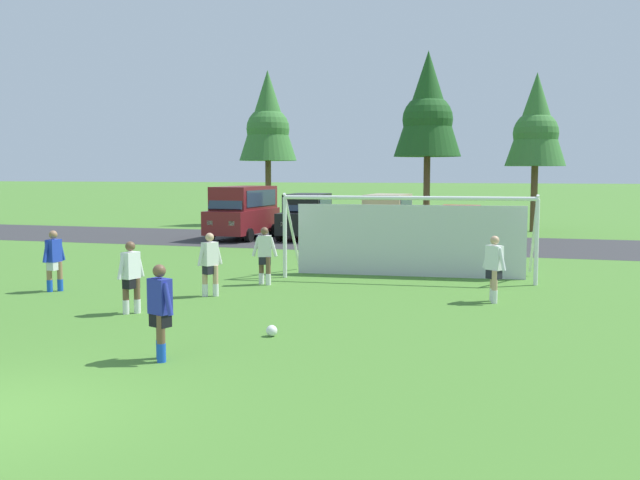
{
  "coord_description": "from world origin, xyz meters",
  "views": [
    {
      "loc": [
        6.77,
        -7.27,
        3.17
      ],
      "look_at": [
        1.27,
        11.15,
        1.32
      ],
      "focal_mm": 39.38,
      "sensor_mm": 36.0,
      "label": 1
    }
  ],
  "objects_px": {
    "soccer_goal": "(408,235)",
    "player_striker_near": "(131,277)",
    "player_winger_left": "(265,256)",
    "soccer_ball": "(272,331)",
    "player_winger_right": "(210,265)",
    "player_trailing_back": "(54,261)",
    "parked_car_slot_left": "(307,216)",
    "player_midfield_center": "(160,312)",
    "parked_car_slot_center_left": "(387,217)",
    "player_defender_far": "(494,269)",
    "parked_car_slot_far_left": "(243,211)",
    "parked_car_slot_center": "(459,225)"
  },
  "relations": [
    {
      "from": "player_winger_left",
      "to": "player_winger_right",
      "type": "bearing_deg",
      "value": -106.8
    },
    {
      "from": "parked_car_slot_far_left",
      "to": "parked_car_slot_left",
      "type": "bearing_deg",
      "value": 16.66
    },
    {
      "from": "soccer_ball",
      "to": "soccer_goal",
      "type": "relative_size",
      "value": 0.03
    },
    {
      "from": "player_defender_far",
      "to": "parked_car_slot_far_left",
      "type": "bearing_deg",
      "value": 132.07
    },
    {
      "from": "player_winger_left",
      "to": "soccer_ball",
      "type": "bearing_deg",
      "value": -67.71
    },
    {
      "from": "player_winger_right",
      "to": "parked_car_slot_left",
      "type": "height_order",
      "value": "parked_car_slot_left"
    },
    {
      "from": "player_striker_near",
      "to": "player_winger_left",
      "type": "height_order",
      "value": "same"
    },
    {
      "from": "soccer_ball",
      "to": "player_midfield_center",
      "type": "height_order",
      "value": "player_midfield_center"
    },
    {
      "from": "player_striker_near",
      "to": "parked_car_slot_far_left",
      "type": "relative_size",
      "value": 0.34
    },
    {
      "from": "soccer_goal",
      "to": "player_winger_left",
      "type": "relative_size",
      "value": 4.61
    },
    {
      "from": "soccer_ball",
      "to": "parked_car_slot_center",
      "type": "relative_size",
      "value": 0.05
    },
    {
      "from": "parked_car_slot_left",
      "to": "player_defender_far",
      "type": "bearing_deg",
      "value": -57.11
    },
    {
      "from": "parked_car_slot_far_left",
      "to": "player_winger_right",
      "type": "bearing_deg",
      "value": -70.24
    },
    {
      "from": "player_winger_right",
      "to": "player_trailing_back",
      "type": "height_order",
      "value": "same"
    },
    {
      "from": "soccer_ball",
      "to": "player_striker_near",
      "type": "xyz_separation_m",
      "value": [
        -3.81,
        1.18,
        0.71
      ]
    },
    {
      "from": "parked_car_slot_left",
      "to": "parked_car_slot_center_left",
      "type": "distance_m",
      "value": 3.87
    },
    {
      "from": "soccer_goal",
      "to": "parked_car_slot_center",
      "type": "xyz_separation_m",
      "value": [
        0.53,
        10.33,
        -0.42
      ]
    },
    {
      "from": "soccer_goal",
      "to": "parked_car_slot_center",
      "type": "relative_size",
      "value": 1.78
    },
    {
      "from": "player_striker_near",
      "to": "player_trailing_back",
      "type": "relative_size",
      "value": 1.0
    },
    {
      "from": "soccer_goal",
      "to": "player_striker_near",
      "type": "bearing_deg",
      "value": -124.8
    },
    {
      "from": "player_winger_right",
      "to": "parked_car_slot_left",
      "type": "bearing_deg",
      "value": 98.72
    },
    {
      "from": "player_defender_far",
      "to": "player_winger_left",
      "type": "height_order",
      "value": "same"
    },
    {
      "from": "soccer_ball",
      "to": "parked_car_slot_far_left",
      "type": "bearing_deg",
      "value": 114.33
    },
    {
      "from": "player_winger_left",
      "to": "parked_car_slot_far_left",
      "type": "height_order",
      "value": "parked_car_slot_far_left"
    },
    {
      "from": "player_winger_right",
      "to": "parked_car_slot_center_left",
      "type": "relative_size",
      "value": 0.35
    },
    {
      "from": "player_midfield_center",
      "to": "parked_car_slot_far_left",
      "type": "relative_size",
      "value": 0.34
    },
    {
      "from": "soccer_ball",
      "to": "player_striker_near",
      "type": "bearing_deg",
      "value": 162.85
    },
    {
      "from": "soccer_ball",
      "to": "player_defender_far",
      "type": "xyz_separation_m",
      "value": [
        3.95,
        4.96,
        0.71
      ]
    },
    {
      "from": "parked_car_slot_center",
      "to": "soccer_ball",
      "type": "bearing_deg",
      "value": -95.41
    },
    {
      "from": "soccer_ball",
      "to": "player_winger_left",
      "type": "bearing_deg",
      "value": 112.29
    },
    {
      "from": "parked_car_slot_far_left",
      "to": "player_defender_far",
      "type": "bearing_deg",
      "value": -47.93
    },
    {
      "from": "player_striker_near",
      "to": "player_midfield_center",
      "type": "xyz_separation_m",
      "value": [
        2.62,
        -3.35,
        0.0
      ]
    },
    {
      "from": "soccer_goal",
      "to": "player_midfield_center",
      "type": "bearing_deg",
      "value": -102.91
    },
    {
      "from": "player_winger_left",
      "to": "parked_car_slot_center_left",
      "type": "bearing_deg",
      "value": 86.93
    },
    {
      "from": "soccer_goal",
      "to": "player_striker_near",
      "type": "distance_m",
      "value": 8.88
    },
    {
      "from": "player_defender_far",
      "to": "player_trailing_back",
      "type": "height_order",
      "value": "same"
    },
    {
      "from": "soccer_goal",
      "to": "player_trailing_back",
      "type": "bearing_deg",
      "value": -148.79
    },
    {
      "from": "player_midfield_center",
      "to": "parked_car_slot_center_left",
      "type": "height_order",
      "value": "parked_car_slot_center_left"
    },
    {
      "from": "player_striker_near",
      "to": "player_winger_left",
      "type": "bearing_deg",
      "value": 73.66
    },
    {
      "from": "player_winger_right",
      "to": "parked_car_slot_center",
      "type": "bearing_deg",
      "value": 72.1
    },
    {
      "from": "player_winger_left",
      "to": "player_trailing_back",
      "type": "relative_size",
      "value": 1.0
    },
    {
      "from": "soccer_ball",
      "to": "player_striker_near",
      "type": "relative_size",
      "value": 0.13
    },
    {
      "from": "player_winger_right",
      "to": "player_striker_near",
      "type": "bearing_deg",
      "value": -105.94
    },
    {
      "from": "soccer_ball",
      "to": "player_winger_left",
      "type": "relative_size",
      "value": 0.13
    },
    {
      "from": "player_trailing_back",
      "to": "parked_car_slot_center_left",
      "type": "height_order",
      "value": "parked_car_slot_center_left"
    },
    {
      "from": "player_winger_left",
      "to": "parked_car_slot_center",
      "type": "distance_m",
      "value": 13.55
    },
    {
      "from": "player_defender_far",
      "to": "player_midfield_center",
      "type": "bearing_deg",
      "value": -125.74
    },
    {
      "from": "player_midfield_center",
      "to": "player_winger_right",
      "type": "relative_size",
      "value": 1.0
    },
    {
      "from": "soccer_goal",
      "to": "parked_car_slot_left",
      "type": "bearing_deg",
      "value": 121.27
    },
    {
      "from": "soccer_ball",
      "to": "parked_car_slot_left",
      "type": "bearing_deg",
      "value": 105.72
    }
  ]
}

